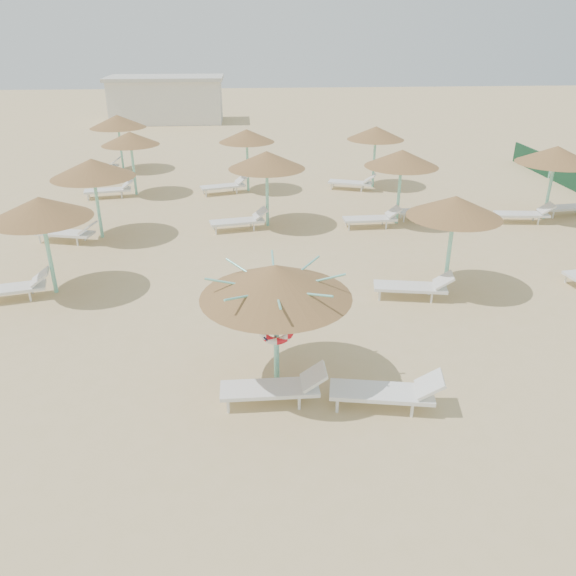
{
  "coord_description": "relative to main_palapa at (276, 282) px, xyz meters",
  "views": [
    {
      "loc": [
        -0.49,
        -9.26,
        6.6
      ],
      "look_at": [
        0.41,
        2.01,
        1.3
      ],
      "focal_mm": 35.0,
      "sensor_mm": 36.0,
      "label": 1
    }
  ],
  "objects": [
    {
      "name": "lounger_main_a",
      "position": [
        -0.04,
        -0.66,
        -1.9
      ],
      "size": [
        2.02,
        0.62,
        0.74
      ],
      "rotation": [
        0.0,
        0.0,
        0.0
      ],
      "color": "white",
      "rests_on": "ground"
    },
    {
      "name": "ground",
      "position": [
        -0.04,
        -0.27,
        -2.25
      ],
      "size": [
        120.0,
        120.0,
        0.0
      ],
      "primitive_type": "plane",
      "color": "tan",
      "rests_on": "ground"
    },
    {
      "name": "palapa_field",
      "position": [
        1.08,
        10.57,
        0.05
      ],
      "size": [
        21.55,
        17.67,
        2.71
      ],
      "color": "#7FDDC7",
      "rests_on": "ground"
    },
    {
      "name": "main_palapa",
      "position": [
        0.0,
        0.0,
        0.0
      ],
      "size": [
        2.9,
        2.9,
        2.6
      ],
      "color": "#7FDDC7",
      "rests_on": "ground"
    },
    {
      "name": "lounger_main_b",
      "position": [
        2.06,
        -0.98,
        -1.89
      ],
      "size": [
        2.17,
        0.99,
        0.76
      ],
      "rotation": [
        0.0,
        0.0,
        -0.18
      ],
      "color": "white",
      "rests_on": "ground"
    },
    {
      "name": "service_hut",
      "position": [
        -6.04,
        34.73,
        -0.61
      ],
      "size": [
        8.4,
        4.4,
        3.25
      ],
      "color": "silver",
      "rests_on": "ground"
    }
  ]
}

